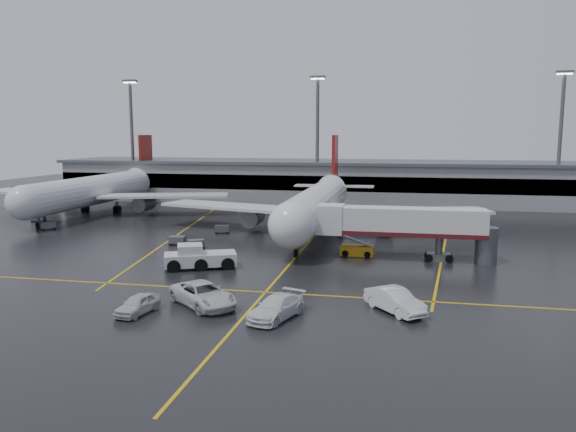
# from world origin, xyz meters

# --- Properties ---
(ground) EXTENTS (220.00, 220.00, 0.00)m
(ground) POSITION_xyz_m (0.00, 0.00, 0.00)
(ground) COLOR black
(ground) RESTS_ON ground
(apron_line_centre) EXTENTS (0.25, 90.00, 0.02)m
(apron_line_centre) POSITION_xyz_m (0.00, 0.00, 0.01)
(apron_line_centre) COLOR gold
(apron_line_centre) RESTS_ON ground
(apron_line_stop) EXTENTS (60.00, 0.25, 0.02)m
(apron_line_stop) POSITION_xyz_m (0.00, -22.00, 0.01)
(apron_line_stop) COLOR gold
(apron_line_stop) RESTS_ON ground
(apron_line_left) EXTENTS (9.99, 69.35, 0.02)m
(apron_line_left) POSITION_xyz_m (-20.00, 10.00, 0.01)
(apron_line_left) COLOR gold
(apron_line_left) RESTS_ON ground
(apron_line_right) EXTENTS (7.57, 69.64, 0.02)m
(apron_line_right) POSITION_xyz_m (18.00, 10.00, 0.01)
(apron_line_right) COLOR gold
(apron_line_right) RESTS_ON ground
(terminal) EXTENTS (122.00, 19.00, 8.60)m
(terminal) POSITION_xyz_m (0.00, 47.93, 4.32)
(terminal) COLOR gray
(terminal) RESTS_ON ground
(light_mast_left) EXTENTS (3.00, 1.20, 25.45)m
(light_mast_left) POSITION_xyz_m (-45.00, 42.00, 14.47)
(light_mast_left) COLOR #595B60
(light_mast_left) RESTS_ON ground
(light_mast_mid) EXTENTS (3.00, 1.20, 25.45)m
(light_mast_mid) POSITION_xyz_m (-5.00, 42.00, 14.47)
(light_mast_mid) COLOR #595B60
(light_mast_mid) RESTS_ON ground
(light_mast_right) EXTENTS (3.00, 1.20, 25.45)m
(light_mast_right) POSITION_xyz_m (40.00, 42.00, 14.47)
(light_mast_right) COLOR #595B60
(light_mast_right) RESTS_ON ground
(main_airliner) EXTENTS (48.80, 45.60, 14.10)m
(main_airliner) POSITION_xyz_m (0.00, 9.70, 4.21)
(main_airliner) COLOR silver
(main_airliner) RESTS_ON ground
(second_airliner) EXTENTS (48.80, 45.60, 14.10)m
(second_airliner) POSITION_xyz_m (-42.00, 21.70, 4.21)
(second_airliner) COLOR silver
(second_airliner) RESTS_ON ground
(jet_bridge) EXTENTS (19.90, 3.40, 6.05)m
(jet_bridge) POSITION_xyz_m (11.87, -6.00, 3.93)
(jet_bridge) COLOR silver
(jet_bridge) RESTS_ON ground
(pushback_tractor) EXTENTS (8.04, 5.61, 2.67)m
(pushback_tractor) POSITION_xyz_m (-9.15, -14.45, 1.06)
(pushback_tractor) COLOR #BCBCBE
(pushback_tractor) RESTS_ON ground
(belt_loader) EXTENTS (3.96, 2.06, 2.44)m
(belt_loader) POSITION_xyz_m (6.86, -4.85, 0.60)
(belt_loader) COLOR orange
(belt_loader) RESTS_ON ground
(service_van_a) EXTENTS (7.38, 7.02, 1.94)m
(service_van_a) POSITION_xyz_m (-4.04, -26.93, 0.97)
(service_van_a) COLOR silver
(service_van_a) RESTS_ON ground
(service_van_b) EXTENTS (4.19, 6.40, 1.72)m
(service_van_b) POSITION_xyz_m (2.53, -28.74, 0.86)
(service_van_b) COLOR white
(service_van_b) RESTS_ON ground
(service_van_c) EXTENTS (5.24, 5.74, 1.90)m
(service_van_c) POSITION_xyz_m (11.46, -25.39, 0.95)
(service_van_c) COLOR silver
(service_van_c) RESTS_ON ground
(service_van_d) EXTENTS (2.50, 4.71, 1.52)m
(service_van_d) POSITION_xyz_m (-8.44, -29.84, 0.76)
(service_van_d) COLOR silver
(service_van_d) RESTS_ON ground
(baggage_cart_a) EXTENTS (2.38, 2.21, 1.12)m
(baggage_cart_a) POSITION_xyz_m (-13.11, -4.84, 0.63)
(baggage_cart_a) COLOR #595B60
(baggage_cart_a) RESTS_ON ground
(baggage_cart_b) EXTENTS (2.10, 1.45, 1.12)m
(baggage_cart_b) POSITION_xyz_m (-16.28, -3.06, 0.63)
(baggage_cart_b) COLOR #595B60
(baggage_cart_b) RESTS_ON ground
(baggage_cart_c) EXTENTS (2.28, 1.79, 1.12)m
(baggage_cart_c) POSITION_xyz_m (-13.43, 6.47, 0.63)
(baggage_cart_c) COLOR #595B60
(baggage_cart_c) RESTS_ON ground
(baggage_cart_d) EXTENTS (2.20, 1.64, 1.12)m
(baggage_cart_d) POSITION_xyz_m (-46.22, 10.85, 0.63)
(baggage_cart_d) COLOR #595B60
(baggage_cart_d) RESTS_ON ground
(baggage_cart_e) EXTENTS (2.37, 2.27, 1.12)m
(baggage_cart_e) POSITION_xyz_m (-39.86, 4.25, 0.63)
(baggage_cart_e) COLOR #595B60
(baggage_cart_e) RESTS_ON ground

